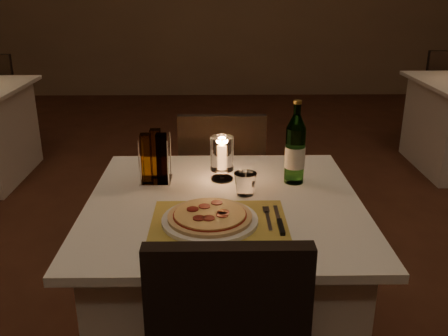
{
  "coord_description": "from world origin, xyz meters",
  "views": [
    {
      "loc": [
        0.02,
        -1.85,
        1.5
      ],
      "look_at": [
        0.05,
        -0.17,
        0.86
      ],
      "focal_mm": 40.0,
      "sensor_mm": 36.0,
      "label": 1
    }
  ],
  "objects_px": {
    "chair_far": "(222,177)",
    "tumbler": "(245,184)",
    "main_table": "(224,286)",
    "water_bottle": "(295,150)",
    "hurricane_candle": "(222,155)",
    "plate": "(210,220)",
    "pizza": "(210,216)"
  },
  "relations": [
    {
      "from": "main_table",
      "to": "water_bottle",
      "type": "relative_size",
      "value": 3.02
    },
    {
      "from": "chair_far",
      "to": "tumbler",
      "type": "xyz_separation_m",
      "value": [
        0.08,
        -0.66,
        0.23
      ]
    },
    {
      "from": "main_table",
      "to": "plate",
      "type": "height_order",
      "value": "plate"
    },
    {
      "from": "plate",
      "to": "water_bottle",
      "type": "bearing_deg",
      "value": 47.11
    },
    {
      "from": "chair_far",
      "to": "plate",
      "type": "bearing_deg",
      "value": -93.2
    },
    {
      "from": "hurricane_candle",
      "to": "plate",
      "type": "bearing_deg",
      "value": -96.69
    },
    {
      "from": "tumbler",
      "to": "hurricane_candle",
      "type": "relative_size",
      "value": 0.47
    },
    {
      "from": "plate",
      "to": "hurricane_candle",
      "type": "relative_size",
      "value": 1.78
    },
    {
      "from": "chair_far",
      "to": "pizza",
      "type": "bearing_deg",
      "value": -93.2
    },
    {
      "from": "main_table",
      "to": "chair_far",
      "type": "xyz_separation_m",
      "value": [
        -0.0,
        0.71,
        0.18
      ]
    },
    {
      "from": "pizza",
      "to": "water_bottle",
      "type": "bearing_deg",
      "value": 47.09
    },
    {
      "from": "plate",
      "to": "tumbler",
      "type": "distance_m",
      "value": 0.27
    },
    {
      "from": "plate",
      "to": "tumbler",
      "type": "xyz_separation_m",
      "value": [
        0.13,
        0.24,
        0.03
      ]
    },
    {
      "from": "main_table",
      "to": "plate",
      "type": "bearing_deg",
      "value": -105.52
    },
    {
      "from": "hurricane_candle",
      "to": "main_table",
      "type": "bearing_deg",
      "value": -88.58
    },
    {
      "from": "plate",
      "to": "tumbler",
      "type": "bearing_deg",
      "value": 61.1
    },
    {
      "from": "plate",
      "to": "pizza",
      "type": "height_order",
      "value": "pizza"
    },
    {
      "from": "water_bottle",
      "to": "hurricane_candle",
      "type": "height_order",
      "value": "water_bottle"
    },
    {
      "from": "water_bottle",
      "to": "plate",
      "type": "bearing_deg",
      "value": -132.89
    },
    {
      "from": "chair_far",
      "to": "hurricane_candle",
      "type": "distance_m",
      "value": 0.59
    },
    {
      "from": "pizza",
      "to": "hurricane_candle",
      "type": "height_order",
      "value": "hurricane_candle"
    },
    {
      "from": "plate",
      "to": "hurricane_candle",
      "type": "height_order",
      "value": "hurricane_candle"
    },
    {
      "from": "main_table",
      "to": "chair_far",
      "type": "distance_m",
      "value": 0.74
    },
    {
      "from": "tumbler",
      "to": "water_bottle",
      "type": "height_order",
      "value": "water_bottle"
    },
    {
      "from": "tumbler",
      "to": "plate",
      "type": "bearing_deg",
      "value": -118.9
    },
    {
      "from": "water_bottle",
      "to": "hurricane_candle",
      "type": "distance_m",
      "value": 0.29
    },
    {
      "from": "tumbler",
      "to": "water_bottle",
      "type": "relative_size",
      "value": 0.26
    },
    {
      "from": "chair_far",
      "to": "main_table",
      "type": "bearing_deg",
      "value": -90.0
    },
    {
      "from": "chair_far",
      "to": "tumbler",
      "type": "bearing_deg",
      "value": -83.06
    },
    {
      "from": "chair_far",
      "to": "tumbler",
      "type": "distance_m",
      "value": 0.7
    },
    {
      "from": "chair_far",
      "to": "water_bottle",
      "type": "height_order",
      "value": "water_bottle"
    },
    {
      "from": "hurricane_candle",
      "to": "pizza",
      "type": "bearing_deg",
      "value": -96.7
    }
  ]
}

